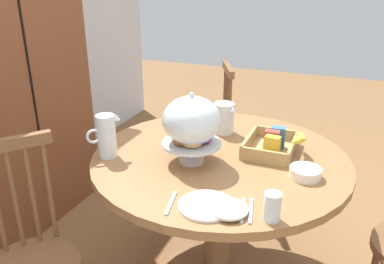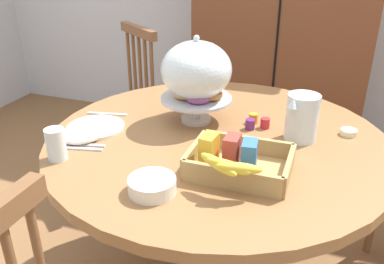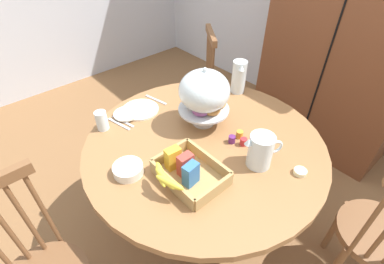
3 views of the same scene
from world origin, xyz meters
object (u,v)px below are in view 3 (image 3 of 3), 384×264
at_px(butter_dish, 300,172).
at_px(windsor_chair_near_window, 380,239).
at_px(wooden_armoire, 352,30).
at_px(drinking_glass, 102,121).
at_px(cereal_bowl, 128,169).
at_px(orange_juice_pitcher, 260,152).
at_px(china_plate_small, 127,114).
at_px(cereal_basket, 186,171).
at_px(windsor_chair_by_cabinet, 193,94).
at_px(china_plate_large, 140,110).
at_px(milk_pitcher, 239,78).
at_px(dining_table, 204,167).
at_px(pastry_stand_with_dome, 204,93).

bearing_deg(butter_dish, windsor_chair_near_window, 26.78).
relative_size(wooden_armoire, drinking_glass, 17.82).
bearing_deg(cereal_bowl, orange_juice_pitcher, 53.92).
xyz_separation_m(china_plate_small, cereal_bowl, (0.39, -0.23, 0.01)).
xyz_separation_m(windsor_chair_near_window, cereal_bowl, (-0.92, -0.79, 0.31)).
xyz_separation_m(cereal_basket, cereal_bowl, (-0.20, -0.18, -0.02)).
relative_size(windsor_chair_by_cabinet, china_plate_large, 4.43).
height_order(orange_juice_pitcher, cereal_basket, orange_juice_pitcher).
height_order(drinking_glass, butter_dish, drinking_glass).
xyz_separation_m(wooden_armoire, butter_dish, (0.43, -1.27, -0.23)).
distance_m(cereal_basket, china_plate_small, 0.60).
xyz_separation_m(wooden_armoire, milk_pitcher, (-0.24, -0.94, -0.15)).
xyz_separation_m(dining_table, cereal_bowl, (-0.07, -0.42, 0.22)).
bearing_deg(china_plate_large, cereal_bowl, -39.51).
bearing_deg(drinking_glass, milk_pitcher, 74.98).
bearing_deg(cereal_bowl, butter_dish, 48.17).
xyz_separation_m(dining_table, china_plate_large, (-0.46, -0.10, 0.21)).
height_order(windsor_chair_near_window, pastry_stand_with_dome, pastry_stand_with_dome).
relative_size(china_plate_large, butter_dish, 3.67).
distance_m(dining_table, orange_juice_pitcher, 0.41).
bearing_deg(cereal_bowl, wooden_armoire, 87.05).
relative_size(orange_juice_pitcher, china_plate_small, 1.24).
xyz_separation_m(cereal_basket, drinking_glass, (-0.58, -0.11, 0.01)).
distance_m(wooden_armoire, windsor_chair_near_window, 1.46).
bearing_deg(drinking_glass, china_plate_large, 92.53).
xyz_separation_m(orange_juice_pitcher, butter_dish, (0.17, 0.10, -0.07)).
distance_m(pastry_stand_with_dome, china_plate_small, 0.49).
distance_m(wooden_armoire, milk_pitcher, 0.99).
bearing_deg(drinking_glass, windsor_chair_by_cabinet, 107.34).
distance_m(milk_pitcher, china_plate_large, 0.66).
distance_m(dining_table, cereal_bowl, 0.48).
relative_size(pastry_stand_with_dome, china_plate_large, 1.56).
relative_size(dining_table, drinking_glass, 11.45).
bearing_deg(cereal_bowl, dining_table, 80.23).
bearing_deg(drinking_glass, orange_juice_pitcher, 29.95).
xyz_separation_m(pastry_stand_with_dome, butter_dish, (0.58, 0.07, -0.19)).
xyz_separation_m(pastry_stand_with_dome, cereal_basket, (0.25, -0.34, -0.15)).
bearing_deg(orange_juice_pitcher, drinking_glass, -150.05).
distance_m(wooden_armoire, pastry_stand_with_dome, 1.35).
distance_m(dining_table, china_plate_large, 0.51).
height_order(windsor_chair_near_window, butter_dish, windsor_chair_near_window).
relative_size(dining_table, china_plate_large, 5.73).
xyz_separation_m(milk_pitcher, cereal_bowl, (0.15, -0.92, -0.07)).
bearing_deg(drinking_glass, wooden_armoire, 75.25).
distance_m(cereal_basket, cereal_bowl, 0.27).
xyz_separation_m(pastry_stand_with_dome, cereal_bowl, (0.05, -0.52, -0.17)).
bearing_deg(cereal_basket, butter_dish, 51.59).
relative_size(windsor_chair_by_cabinet, milk_pitcher, 4.58).
relative_size(cereal_basket, cereal_bowl, 2.26).
height_order(wooden_armoire, pastry_stand_with_dome, wooden_armoire).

